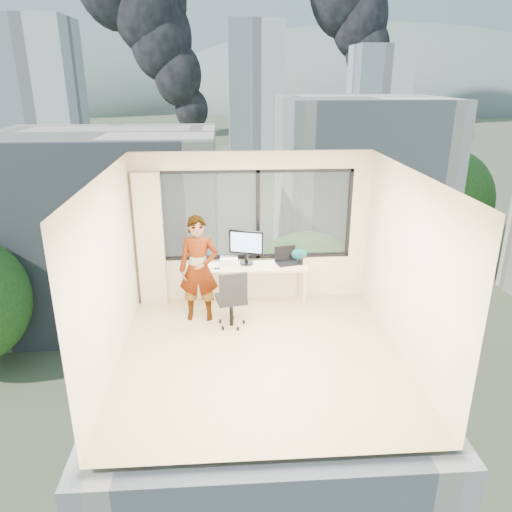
{
  "coord_description": "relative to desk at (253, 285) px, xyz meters",
  "views": [
    {
      "loc": [
        -0.48,
        -5.99,
        3.75
      ],
      "look_at": [
        0.0,
        1.0,
        1.15
      ],
      "focal_mm": 34.24,
      "sensor_mm": 36.0,
      "label": 1
    }
  ],
  "objects": [
    {
      "name": "laptop",
      "position": [
        0.59,
        0.02,
        0.5
      ],
      "size": [
        0.47,
        0.48,
        0.25
      ],
      "primitive_type": null,
      "rotation": [
        0.0,
        0.0,
        0.25
      ],
      "color": "black",
      "rests_on": "desk"
    },
    {
      "name": "floor",
      "position": [
        0.0,
        -1.66,
        -0.38
      ],
      "size": [
        4.0,
        4.0,
        0.01
      ],
      "primitive_type": "cube",
      "color": "beige",
      "rests_on": "ground"
    },
    {
      "name": "wall_front",
      "position": [
        0.0,
        -3.66,
        0.93
      ],
      "size": [
        4.0,
        0.01,
        2.6
      ],
      "primitive_type": "cube",
      "color": "beige",
      "rests_on": "ground"
    },
    {
      "name": "pen_cup",
      "position": [
        0.8,
        -0.04,
        0.42
      ],
      "size": [
        0.08,
        0.08,
        0.1
      ],
      "primitive_type": "cylinder",
      "rotation": [
        0.0,
        0.0,
        0.05
      ],
      "color": "black",
      "rests_on": "desk"
    },
    {
      "name": "handbag",
      "position": [
        0.8,
        0.17,
        0.48
      ],
      "size": [
        0.3,
        0.22,
        0.21
      ],
      "primitive_type": "ellipsoid",
      "rotation": [
        0.0,
        0.0,
        0.35
      ],
      "color": "#0C4D43",
      "rests_on": "desk"
    },
    {
      "name": "wall_left",
      "position": [
        -2.0,
        -1.66,
        0.93
      ],
      "size": [
        0.01,
        4.0,
        2.6
      ],
      "primitive_type": "cube",
      "color": "beige",
      "rests_on": "ground"
    },
    {
      "name": "tree_b",
      "position": [
        4.0,
        16.34,
        -9.88
      ],
      "size": [
        7.6,
        7.6,
        9.0
      ],
      "primitive_type": null,
      "color": "#21551C",
      "rests_on": "exterior_ground"
    },
    {
      "name": "near_bldg_b",
      "position": [
        12.0,
        36.34,
        -6.38
      ],
      "size": [
        14.0,
        13.0,
        16.0
      ],
      "primitive_type": "cube",
      "color": "white",
      "rests_on": "exterior_ground"
    },
    {
      "name": "wall_right",
      "position": [
        2.0,
        -1.66,
        0.93
      ],
      "size": [
        0.01,
        4.0,
        2.6
      ],
      "primitive_type": "cube",
      "color": "beige",
      "rests_on": "ground"
    },
    {
      "name": "game_console",
      "position": [
        -0.41,
        0.18,
        0.41
      ],
      "size": [
        0.32,
        0.27,
        0.07
      ],
      "primitive_type": "cube",
      "rotation": [
        0.0,
        0.0,
        -0.07
      ],
      "color": "white",
      "rests_on": "desk"
    },
    {
      "name": "monitor",
      "position": [
        -0.11,
        0.06,
        0.67
      ],
      "size": [
        0.6,
        0.3,
        0.59
      ],
      "primitive_type": null,
      "rotation": [
        0.0,
        0.0,
        -0.31
      ],
      "color": "black",
      "rests_on": "desk"
    },
    {
      "name": "window_wall",
      "position": [
        0.05,
        0.34,
        1.15
      ],
      "size": [
        3.3,
        0.16,
        1.55
      ],
      "primitive_type": null,
      "color": "black",
      "rests_on": "ground"
    },
    {
      "name": "ceiling",
      "position": [
        0.0,
        -1.66,
        2.23
      ],
      "size": [
        4.0,
        4.0,
        0.01
      ],
      "primitive_type": "cube",
      "color": "white",
      "rests_on": "ground"
    },
    {
      "name": "far_tower_b",
      "position": [
        8.0,
        118.34,
        0.62
      ],
      "size": [
        13.0,
        13.0,
        30.0
      ],
      "primitive_type": "cube",
      "color": "silver",
      "rests_on": "exterior_ground"
    },
    {
      "name": "exterior_ground",
      "position": [
        0.0,
        118.34,
        -14.38
      ],
      "size": [
        400.0,
        400.0,
        0.04
      ],
      "primitive_type": "cube",
      "color": "#515B3D",
      "rests_on": "ground"
    },
    {
      "name": "near_bldg_a",
      "position": [
        -9.0,
        28.34,
        -7.38
      ],
      "size": [
        16.0,
        12.0,
        14.0
      ],
      "primitive_type": "cube",
      "color": "#F1E1CA",
      "rests_on": "exterior_ground"
    },
    {
      "name": "tree_c",
      "position": [
        22.0,
        38.34,
        -9.38
      ],
      "size": [
        8.4,
        8.4,
        10.0
      ],
      "primitive_type": null,
      "color": "#21551C",
      "rests_on": "exterior_ground"
    },
    {
      "name": "desk",
      "position": [
        0.0,
        0.0,
        0.0
      ],
      "size": [
        1.8,
        0.6,
        0.75
      ],
      "primitive_type": "cube",
      "color": "beige",
      "rests_on": "floor"
    },
    {
      "name": "curtain",
      "position": [
        -1.72,
        0.22,
        0.77
      ],
      "size": [
        0.45,
        0.14,
        2.3
      ],
      "primitive_type": "cube",
      "color": "beige",
      "rests_on": "floor"
    },
    {
      "name": "far_tower_d",
      "position": [
        -60.0,
        148.34,
        -3.38
      ],
      "size": [
        16.0,
        14.0,
        22.0
      ],
      "primitive_type": "cube",
      "color": "silver",
      "rests_on": "exterior_ground"
    },
    {
      "name": "hill_b",
      "position": [
        100.0,
        318.34,
        -14.38
      ],
      "size": [
        300.0,
        220.0,
        96.0
      ],
      "primitive_type": "ellipsoid",
      "color": "slate",
      "rests_on": "exterior_ground"
    },
    {
      "name": "far_tower_a",
      "position": [
        -35.0,
        93.34,
        -0.38
      ],
      "size": [
        14.0,
        14.0,
        28.0
      ],
      "primitive_type": "cube",
      "color": "silver",
      "rests_on": "exterior_ground"
    },
    {
      "name": "far_tower_c",
      "position": [
        45.0,
        138.34,
        -1.38
      ],
      "size": [
        15.0,
        15.0,
        26.0
      ],
      "primitive_type": "cube",
      "color": "silver",
      "rests_on": "exterior_ground"
    },
    {
      "name": "chair",
      "position": [
        -0.4,
        -0.71,
        0.12
      ],
      "size": [
        0.59,
        0.59,
        0.99
      ],
      "primitive_type": null,
      "rotation": [
        0.0,
        0.0,
        0.19
      ],
      "color": "black",
      "rests_on": "floor"
    },
    {
      "name": "smoke_plume_b",
      "position": [
        55.0,
        168.34,
        26.62
      ],
      "size": [
        30.0,
        18.0,
        70.0
      ],
      "primitive_type": null,
      "color": "black",
      "rests_on": "exterior_ground"
    },
    {
      "name": "cellphone",
      "position": [
        -0.61,
        -0.14,
        0.38
      ],
      "size": [
        0.1,
        0.06,
        0.01
      ],
      "primitive_type": "cube",
      "rotation": [
        0.0,
        0.0,
        0.12
      ],
      "color": "black",
      "rests_on": "desk"
    },
    {
      "name": "person",
      "position": [
        -0.9,
        -0.42,
        0.49
      ],
      "size": [
        0.65,
        0.45,
        1.73
      ],
      "primitive_type": "imported",
      "rotation": [
        0.0,
        0.0,
        -0.06
      ],
      "color": "#2D2D33",
      "rests_on": "floor"
    },
    {
      "name": "hill_a",
      "position": [
        -120.0,
        318.34,
        -14.38
      ],
      "size": [
        288.0,
        216.0,
        90.0
      ],
      "primitive_type": "ellipsoid",
      "color": "slate",
      "rests_on": "exterior_ground"
    }
  ]
}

